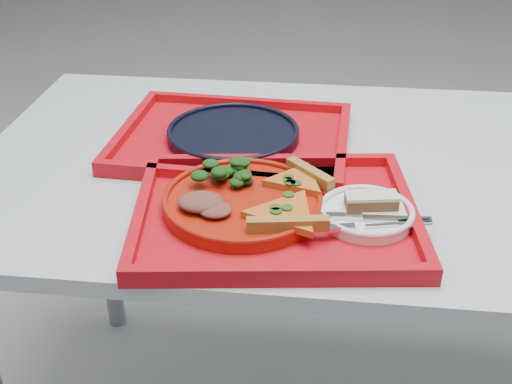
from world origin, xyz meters
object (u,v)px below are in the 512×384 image
navy_plate (233,135)px  dessert_bar (371,201)px  tray_main (275,216)px  dinner_plate (242,203)px  tray_far (233,141)px

navy_plate → dessert_bar: size_ratio=2.99×
tray_main → dinner_plate: 0.06m
tray_far → dessert_bar: dessert_bar is taller
tray_main → dinner_plate: (-0.05, 0.01, 0.02)m
tray_far → dinner_plate: (0.05, -0.25, 0.02)m
navy_plate → tray_main: bearing=-67.9°
dinner_plate → dessert_bar: size_ratio=2.99×
dessert_bar → tray_far: bearing=126.6°
tray_far → dinner_plate: size_ratio=1.73×
navy_plate → dessert_bar: bearing=-43.9°
tray_far → navy_plate: (0.00, 0.00, 0.01)m
tray_main → dessert_bar: size_ratio=5.17×
dessert_bar → dinner_plate: bearing=171.9°
dinner_plate → dessert_bar: 0.21m
dinner_plate → dessert_bar: (0.21, 0.00, 0.02)m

